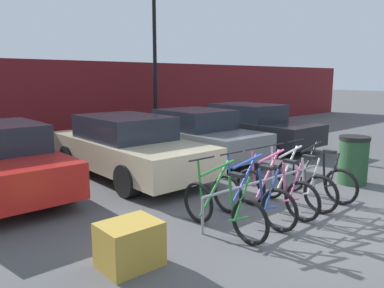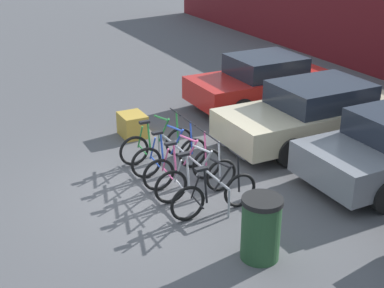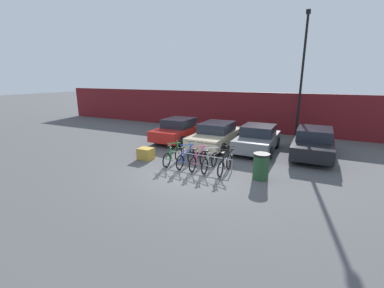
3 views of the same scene
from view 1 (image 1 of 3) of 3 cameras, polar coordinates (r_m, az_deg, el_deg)
The scene contains 14 objects.
ground_plane at distance 6.39m, azimuth 16.71°, elevation -11.02°, with size 120.00×120.00×0.00m, color #4C4C4F.
hoarding_wall at distance 13.63m, azimuth -19.13°, elevation 6.04°, with size 36.00×0.16×2.83m, color maroon.
bike_rack at distance 6.52m, azimuth 11.41°, elevation -5.94°, with size 3.04×0.04×0.57m.
bicycle_green at distance 5.55m, azimuth 4.61°, elevation -9.70°, with size 0.68×1.71×1.05m.
bicycle_blue at distance 6.02m, azimuth 9.06°, elevation -8.20°, with size 0.68×1.71×1.05m.
bicycle_pink at distance 6.48m, azimuth 12.52°, elevation -7.00°, with size 0.68×1.71×1.05m.
bicycle_silver at distance 6.91m, azimuth 15.25°, elevation -6.02°, with size 0.68×1.71×1.05m.
bicycle_black at distance 7.47m, azimuth 18.17°, elevation -4.96°, with size 0.68×1.71×1.05m.
car_beige at distance 8.70m, azimuth -9.88°, elevation -0.38°, with size 1.91×4.55×1.40m.
car_grey at distance 10.19m, azimuth 0.75°, elevation 1.28°, with size 1.91×3.90×1.40m.
car_black at distance 12.41m, azimuth 8.71°, elevation 2.77°, with size 1.91×4.56×1.40m.
lamp_post at distance 14.39m, azimuth -5.78°, elevation 17.77°, with size 0.24×0.44×7.64m.
trash_bin at distance 8.70m, azimuth 23.36°, elevation -2.24°, with size 0.63×0.63×1.03m.
cargo_crate at distance 4.72m, azimuth -9.49°, elevation -14.85°, with size 0.70×0.56×0.55m, color #B28C33.
Camera 1 is at (-5.10, -3.11, 2.26)m, focal length 35.00 mm.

